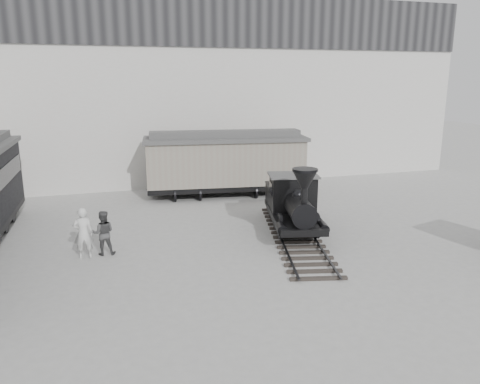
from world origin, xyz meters
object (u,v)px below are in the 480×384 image
object	(u,v)px
visitor_a	(83,233)
boxcar	(226,162)
locomotive	(294,207)
visitor_b	(103,233)

from	to	relation	value
visitor_a	boxcar	bearing A→B (deg)	-136.48
locomotive	visitor_b	size ratio (longest dim) A/B	5.32
locomotive	visitor_a	world-z (taller)	locomotive
locomotive	boxcar	world-z (taller)	boxcar
locomotive	boxcar	bearing A→B (deg)	111.51
visitor_b	locomotive	bearing A→B (deg)	-172.70
boxcar	visitor_a	bearing A→B (deg)	-126.82
boxcar	visitor_a	size ratio (longest dim) A/B	4.78
locomotive	visitor_a	bearing A→B (deg)	-163.56
locomotive	visitor_b	distance (m)	7.63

